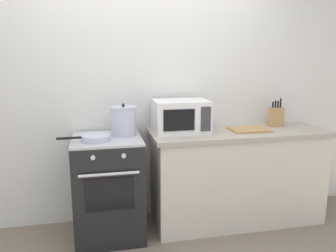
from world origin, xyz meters
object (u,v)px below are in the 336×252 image
object	(u,v)px
stock_pot	(124,121)
frying_pan	(95,138)
knife_block	(276,117)
microwave	(181,116)
stove	(109,187)
cutting_board	(250,130)

from	to	relation	value
stock_pot	frying_pan	size ratio (longest dim) A/B	0.72
stock_pot	knife_block	bearing A→B (deg)	2.62
microwave	knife_block	world-z (taller)	microwave
stove	cutting_board	world-z (taller)	cutting_board
stove	stock_pot	xyz separation A→B (m)	(0.16, 0.07, 0.59)
cutting_board	knife_block	distance (m)	0.39
stove	stock_pot	distance (m)	0.61
stove	microwave	bearing A→B (deg)	6.58
stock_pot	microwave	xyz separation A→B (m)	(0.53, 0.01, 0.02)
cutting_board	microwave	bearing A→B (deg)	173.27
stock_pot	microwave	world-z (taller)	microwave
stove	cutting_board	xyz separation A→B (m)	(1.35, 0.00, 0.47)
stove	knife_block	xyz separation A→B (m)	(1.70, 0.14, 0.56)
stock_pot	frying_pan	xyz separation A→B (m)	(-0.25, -0.16, -0.11)
stock_pot	frying_pan	world-z (taller)	stock_pot
stove	cutting_board	bearing A→B (deg)	0.05
stock_pot	cutting_board	distance (m)	1.20
frying_pan	cutting_board	distance (m)	1.45
stove	knife_block	size ratio (longest dim) A/B	3.26
microwave	knife_block	size ratio (longest dim) A/B	1.77
microwave	stove	bearing A→B (deg)	-173.42
stock_pot	microwave	distance (m)	0.53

